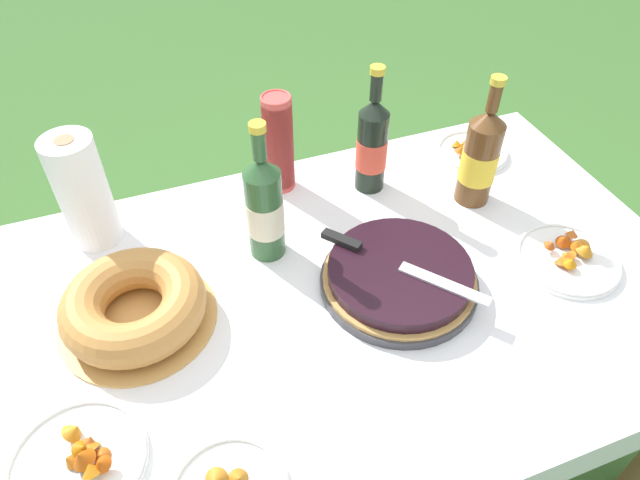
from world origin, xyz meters
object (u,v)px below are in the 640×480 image
snack_plate_far (471,150)px  snack_plate_right (78,460)px  bundt_cake (134,306)px  cup_stack (279,144)px  serving_knife (388,260)px  berry_tart (399,277)px  snack_plate_left (569,258)px  paper_towel_roll (83,192)px  cider_bottle_green (265,208)px  cider_bottle_amber (480,157)px  juice_bottle_red (372,145)px

snack_plate_far → snack_plate_right: bearing=-153.5°
bundt_cake → cup_stack: bearing=38.0°
serving_knife → snack_plate_far: size_ratio=1.60×
berry_tart → bundt_cake: (-0.53, 0.10, 0.02)m
serving_knife → snack_plate_far: (0.41, 0.34, -0.05)m
berry_tart → snack_plate_left: (0.38, -0.07, -0.02)m
cup_stack → snack_plate_left: cup_stack is taller
bundt_cake → paper_towel_roll: paper_towel_roll is taller
cider_bottle_green → serving_knife: bearing=-40.0°
cider_bottle_amber → juice_bottle_red: cider_bottle_amber is taller
bundt_cake → snack_plate_right: bearing=-116.1°
bundt_cake → cider_bottle_green: cider_bottle_green is taller
bundt_cake → paper_towel_roll: 0.30m
berry_tart → snack_plate_left: bearing=-10.1°
snack_plate_right → snack_plate_far: 1.18m
serving_knife → juice_bottle_red: size_ratio=0.94×
cup_stack → juice_bottle_red: (0.21, -0.08, -0.00)m
cider_bottle_amber → snack_plate_far: cider_bottle_amber is taller
cup_stack → snack_plate_left: bearing=-43.2°
serving_knife → snack_plate_left: bearing=38.7°
cider_bottle_amber → snack_plate_far: 0.22m
paper_towel_roll → bundt_cake: bearing=-79.4°
snack_plate_right → paper_towel_roll: paper_towel_roll is taller
cider_bottle_amber → paper_towel_roll: bearing=168.4°
cider_bottle_amber → snack_plate_left: size_ratio=1.45×
cup_stack → snack_plate_right: size_ratio=1.12×
juice_bottle_red → snack_plate_left: (0.30, -0.40, -0.11)m
serving_knife → cup_stack: bearing=157.2°
serving_knife → snack_plate_right: size_ratio=1.36×
snack_plate_left → snack_plate_right: size_ratio=1.00×
cup_stack → snack_plate_far: 0.54m
berry_tart → cider_bottle_green: 0.32m
snack_plate_right → paper_towel_roll: size_ratio=0.85×
bundt_cake → cider_bottle_amber: (0.83, 0.10, 0.08)m
serving_knife → snack_plate_far: 0.54m
berry_tart → cider_bottle_amber: cider_bottle_amber is taller
snack_plate_right → cup_stack: bearing=47.5°
cider_bottle_amber → snack_plate_right: 1.03m
serving_knife → snack_plate_far: serving_knife is taller
bundt_cake → juice_bottle_red: (0.61, 0.23, 0.08)m
bundt_cake → snack_plate_left: bearing=-10.3°
serving_knife → snack_plate_left: size_ratio=1.36×
juice_bottle_red → berry_tart: bearing=-103.6°
cup_stack → cider_bottle_amber: 0.48m
snack_plate_left → serving_knife: bearing=167.2°
bundt_cake → snack_plate_far: bundt_cake is taller
berry_tart → cup_stack: bearing=107.3°
cider_bottle_green → snack_plate_right: 0.58m
berry_tart → snack_plate_far: (0.40, 0.36, -0.02)m
juice_bottle_red → paper_towel_roll: juice_bottle_red is taller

